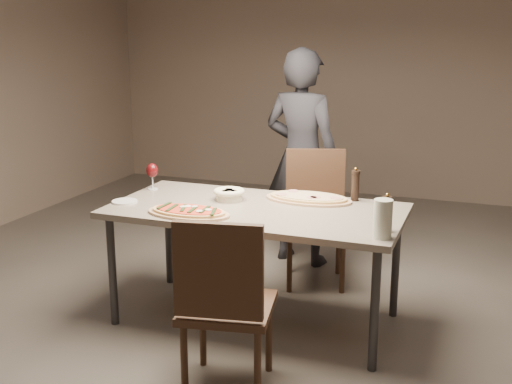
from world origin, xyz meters
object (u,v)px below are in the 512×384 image
(ham_pizza, at_px, (308,198))
(diner, at_px, (302,158))
(chair_far, at_px, (315,209))
(zucchini_pizza, at_px, (189,212))
(dining_table, at_px, (256,217))
(chair_near, at_px, (224,297))
(carafe, at_px, (383,219))
(pepper_mill_left, at_px, (355,185))
(bread_basket, at_px, (229,194))

(ham_pizza, relative_size, diner, 0.33)
(chair_far, bearing_deg, zucchini_pizza, 48.88)
(dining_table, height_order, zucchini_pizza, zucchini_pizza)
(ham_pizza, distance_m, chair_far, 0.60)
(zucchini_pizza, relative_size, diner, 0.31)
(chair_near, relative_size, chair_far, 0.99)
(carafe, relative_size, chair_near, 0.22)
(dining_table, distance_m, zucchini_pizza, 0.43)
(pepper_mill_left, bearing_deg, carafe, -67.17)
(carafe, bearing_deg, bread_basket, 157.88)
(bread_basket, bearing_deg, zucchini_pizza, -103.73)
(carafe, distance_m, diner, 1.72)
(ham_pizza, bearing_deg, diner, 93.42)
(chair_near, bearing_deg, ham_pizza, 74.41)
(dining_table, distance_m, ham_pizza, 0.39)
(dining_table, bearing_deg, pepper_mill_left, 35.33)
(zucchini_pizza, bearing_deg, diner, 54.98)
(zucchini_pizza, relative_size, chair_near, 0.54)
(dining_table, height_order, pepper_mill_left, pepper_mill_left)
(chair_far, bearing_deg, ham_pizza, 82.53)
(ham_pizza, height_order, pepper_mill_left, pepper_mill_left)
(zucchini_pizza, relative_size, carafe, 2.49)
(chair_near, xyz_separation_m, chair_far, (-0.00, 1.71, 0.01))
(dining_table, xyz_separation_m, bread_basket, (-0.23, 0.11, 0.10))
(ham_pizza, bearing_deg, dining_table, -148.42)
(chair_near, relative_size, diner, 0.56)
(ham_pizza, bearing_deg, bread_basket, -176.77)
(pepper_mill_left, bearing_deg, chair_far, 130.24)
(dining_table, xyz_separation_m, ham_pizza, (0.26, 0.28, 0.07))
(zucchini_pizza, xyz_separation_m, carafe, (1.15, -0.04, 0.09))
(zucchini_pizza, bearing_deg, chair_near, -75.45)
(pepper_mill_left, height_order, carafe, pepper_mill_left)
(pepper_mill_left, xyz_separation_m, chair_near, (-0.38, -1.26, -0.32))
(pepper_mill_left, xyz_separation_m, diner, (-0.59, 0.77, -0.01))
(chair_near, bearing_deg, zucchini_pizza, 118.04)
(chair_far, height_order, diner, diner)
(pepper_mill_left, relative_size, chair_near, 0.23)
(ham_pizza, xyz_separation_m, pepper_mill_left, (0.28, 0.10, 0.09))
(pepper_mill_left, xyz_separation_m, carafe, (0.29, -0.70, 0.00))
(carafe, bearing_deg, zucchini_pizza, 178.10)
(zucchini_pizza, distance_m, diner, 1.46)
(zucchini_pizza, xyz_separation_m, ham_pizza, (0.58, 0.56, -0.00))
(chair_far, bearing_deg, dining_table, 61.56)
(pepper_mill_left, height_order, chair_far, pepper_mill_left)
(ham_pizza, distance_m, pepper_mill_left, 0.31)
(chair_near, distance_m, diner, 2.07)
(chair_near, xyz_separation_m, diner, (-0.21, 2.03, 0.31))
(diner, bearing_deg, ham_pizza, 120.23)
(chair_near, bearing_deg, carafe, 29.04)
(zucchini_pizza, relative_size, bread_basket, 2.57)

